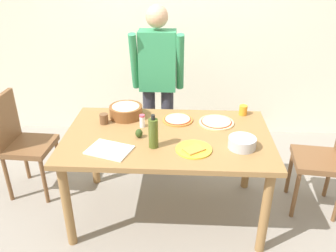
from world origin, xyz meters
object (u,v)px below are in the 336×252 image
pizza_cooked_on_tray (178,120)px  chair_wooden_left (20,139)px  pizza_raw_on_board (216,122)px  plate_with_slice (194,149)px  person_cook (158,80)px  cup_small_brown (104,119)px  dining_table (168,145)px  cutting_board_white (109,150)px  mixing_bowl_steel (242,143)px  olive_oil_bottle (153,133)px  cup_orange (243,110)px  avocado (139,133)px  popcorn_bowl (126,110)px  salt_shaker (142,121)px  chair_wooden_right (329,154)px

pizza_cooked_on_tray → chair_wooden_left: bearing=-180.0°
pizza_raw_on_board → plate_with_slice: (-0.19, -0.45, -0.00)m
person_cook → cup_small_brown: bearing=-124.1°
person_cook → chair_wooden_left: bearing=-157.0°
dining_table → cutting_board_white: 0.49m
mixing_bowl_steel → pizza_cooked_on_tray: bearing=138.4°
olive_oil_bottle → cup_orange: olive_oil_bottle is taller
chair_wooden_left → cup_orange: (1.95, 0.15, 0.26)m
pizza_cooked_on_tray → avocado: (-0.29, -0.31, 0.03)m
pizza_raw_on_board → person_cook: bearing=134.5°
person_cook → cutting_board_white: person_cook is taller
person_cook → pizza_cooked_on_tray: 0.57m
pizza_cooked_on_tray → cup_orange: 0.58m
pizza_cooked_on_tray → cup_small_brown: (-0.60, -0.09, 0.03)m
plate_with_slice → popcorn_bowl: size_ratio=0.93×
cutting_board_white → cup_orange: bearing=32.6°
salt_shaker → olive_oil_bottle: bearing=-69.3°
dining_table → popcorn_bowl: bearing=140.7°
mixing_bowl_steel → salt_shaker: (-0.76, 0.29, 0.01)m
olive_oil_bottle → mixing_bowl_steel: bearing=1.9°
popcorn_bowl → salt_shaker: popcorn_bowl is taller
pizza_cooked_on_tray → cup_small_brown: size_ratio=2.98×
cup_small_brown → pizza_cooked_on_tray: bearing=8.1°
chair_wooden_left → pizza_raw_on_board: (1.71, -0.03, 0.23)m
dining_table → cup_orange: bearing=32.3°
popcorn_bowl → chair_wooden_left: bearing=-176.9°
pizza_cooked_on_tray → mixing_bowl_steel: 0.64m
dining_table → plate_with_slice: bearing=-48.5°
avocado → olive_oil_bottle: bearing=-47.6°
dining_table → cup_small_brown: (-0.53, 0.17, 0.13)m
dining_table → person_cook: 0.81m
pizza_raw_on_board → cup_small_brown: size_ratio=3.38×
person_cook → chair_wooden_right: 1.63m
chair_wooden_right → popcorn_bowl: chair_wooden_right is taller
chair_wooden_right → salt_shaker: size_ratio=8.96×
chair_wooden_right → cup_orange: chair_wooden_right is taller
cup_orange → avocado: 0.96m
popcorn_bowl → olive_oil_bottle: olive_oil_bottle is taller
dining_table → person_cook: (-0.13, 0.76, 0.27)m
cup_small_brown → cutting_board_white: cup_small_brown is taller
plate_with_slice → cup_orange: cup_orange is taller
plate_with_slice → avocado: size_ratio=3.71×
chair_wooden_left → popcorn_bowl: chair_wooden_left is taller
pizza_cooked_on_tray → olive_oil_bottle: (-0.16, -0.44, 0.10)m
cup_small_brown → chair_wooden_left: bearing=173.9°
dining_table → popcorn_bowl: 0.50m
popcorn_bowl → mixing_bowl_steel: size_ratio=1.40×
cutting_board_white → avocado: 0.28m
dining_table → mixing_bowl_steel: bearing=-17.2°
person_cook → plate_with_slice: person_cook is taller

